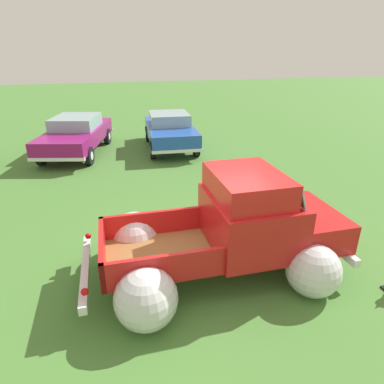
% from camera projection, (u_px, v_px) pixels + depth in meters
% --- Properties ---
extents(ground_plane, '(80.00, 80.00, 0.00)m').
position_uv_depth(ground_plane, '(214.00, 272.00, 6.16)').
color(ground_plane, '#477A33').
extents(vintage_pickup_truck, '(4.65, 2.81, 1.96)m').
position_uv_depth(vintage_pickup_truck, '(235.00, 234.00, 5.95)').
color(vintage_pickup_truck, black).
rests_on(vintage_pickup_truck, ground).
extents(show_car_0, '(2.96, 4.88, 1.43)m').
position_uv_depth(show_car_0, '(76.00, 134.00, 12.95)').
color(show_car_0, black).
rests_on(show_car_0, ground).
extents(show_car_1, '(2.15, 4.31, 1.43)m').
position_uv_depth(show_car_1, '(170.00, 129.00, 13.63)').
color(show_car_1, black).
rests_on(show_car_1, ground).
extents(lane_cone_1, '(0.36, 0.36, 0.63)m').
position_uv_depth(lane_cone_1, '(327.00, 222.00, 7.28)').
color(lane_cone_1, black).
rests_on(lane_cone_1, ground).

